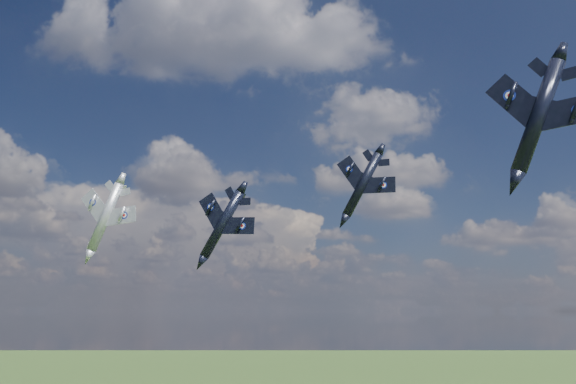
# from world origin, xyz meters

# --- Properties ---
(jet_lead_navy) EXTENTS (14.34, 17.03, 7.95)m
(jet_lead_navy) POSITION_xyz_m (-9.31, 21.58, 80.36)
(jet_lead_navy) COLOR black
(jet_right_navy) EXTENTS (15.93, 17.85, 6.87)m
(jet_right_navy) POSITION_xyz_m (23.18, -9.92, 85.18)
(jet_right_navy) COLOR black
(jet_high_navy) EXTENTS (14.94, 17.91, 8.21)m
(jet_high_navy) POSITION_xyz_m (12.07, 30.86, 88.23)
(jet_high_navy) COLOR black
(jet_left_silver) EXTENTS (12.84, 15.44, 6.23)m
(jet_left_silver) POSITION_xyz_m (-24.86, 17.41, 80.78)
(jet_left_silver) COLOR #9EA0A8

